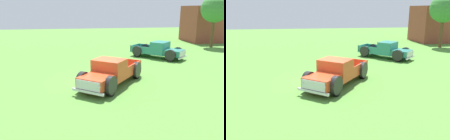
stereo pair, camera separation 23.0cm
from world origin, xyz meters
The scene contains 5 objects.
ground_plane centered at (0.00, 0.00, 0.00)m, with size 80.00×80.00×0.00m, color #548C38.
pickup_truck_foreground centered at (0.52, 0.47, 0.78)m, with size 5.37×4.71×1.63m.
pickup_truck_behind_left centered at (-6.61, 6.39, 0.73)m, with size 4.84×4.74×1.53m.
oak_tree_east centered at (-11.73, 14.75, 4.45)m, with size 3.19×3.19×6.08m.
brick_pavilion centered at (-16.67, 16.40, 2.43)m, with size 5.01×4.77×4.86m.
Camera 1 is at (13.50, -1.42, 4.54)m, focal length 36.73 mm.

